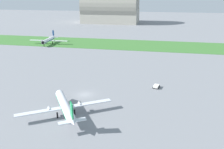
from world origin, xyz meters
name	(u,v)px	position (x,y,z in m)	size (l,w,h in m)	color
ground_plane	(85,94)	(0.00, 0.00, 0.00)	(600.00, 600.00, 0.00)	gray
grass_taxiway_strip	(123,44)	(0.00, 70.04, 0.04)	(360.00, 28.00, 0.08)	#3D7533
airplane_foreground_turboprop	(65,106)	(-0.86, -12.61, 2.49)	(19.88, 17.38, 6.80)	silver
airplane_taxiing_turboprop	(48,40)	(-40.77, 62.65, 2.40)	(21.93, 18.77, 6.57)	white
baggage_cart_near_gate	(156,86)	(19.93, 9.03, 0.57)	(2.24, 2.71, 0.90)	white
hangar_distant	(111,9)	(-26.30, 166.05, 12.89)	(51.34, 32.96, 32.96)	#B2AD9E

